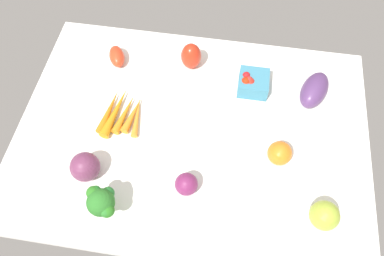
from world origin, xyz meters
The scene contains 11 objects.
tablecloth centered at (0.00, 0.00, 1.00)cm, with size 104.00×76.00×2.00cm, color white.
eggplant centered at (35.09, 18.11, 5.77)cm, with size 13.83×7.55×7.55cm, color #57366B.
red_onion_center centered at (-26.52, -17.75, 6.07)cm, with size 8.14×8.14×8.14cm, color #6D3354.
broccoli_head centered at (-18.58, -27.52, 8.78)cm, with size 8.00×7.91×10.70cm.
berry_basket centered at (16.27, 18.68, 4.90)cm, with size 9.27×9.27×6.17cm.
red_onion_near_basket centered at (1.30, -18.05, 5.12)cm, with size 6.23×6.23×6.23cm, color #772657.
carrot_bunch centered at (-22.09, 2.41, 3.32)cm, with size 12.57×18.13×3.00cm.
heirloom_tomato_orange centered at (25.49, -5.13, 5.44)cm, with size 6.89×6.89×6.89cm, color orange.
heirloom_tomato_green centered at (37.27, -21.29, 5.83)cm, with size 7.67×7.67×7.67cm, color #9EB538.
roma_tomato centered at (-28.68, 23.03, 4.41)cm, with size 8.55×4.82×4.82cm, color red.
bell_pepper_red centered at (-4.17, 24.87, 6.74)cm, with size 6.54×6.54×9.49cm, color red.
Camera 1 is at (8.65, -55.30, 98.78)cm, focal length 35.14 mm.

